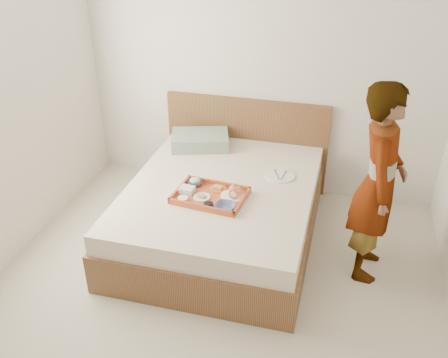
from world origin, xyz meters
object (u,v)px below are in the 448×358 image
bed (221,211)px  person (378,184)px  tray (210,195)px  dinner_plate (280,176)px

bed → person: 1.37m
tray → person: bearing=10.5°
person → tray: bearing=97.2°
tray → dinner_plate: 0.71m
tray → person: person is taller
bed → dinner_plate: bearing=30.8°
bed → person: person is taller
bed → tray: bearing=-98.1°
bed → tray: (-0.03, -0.23, 0.29)m
bed → tray: size_ratio=3.52×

